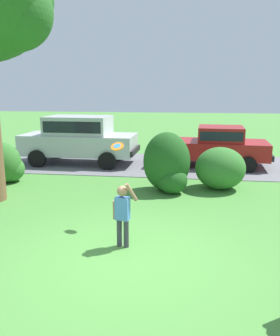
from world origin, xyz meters
The scene contains 9 objects.
ground_plane centered at (0.00, 0.00, 0.00)m, with size 80.00×80.00×0.00m, color #478438.
driveway_strip centered at (0.00, 7.97, 0.01)m, with size 28.00×4.40×0.02m, color slate.
shrub_near_tree centered at (-4.77, 4.60, 0.59)m, with size 1.25×1.19×1.31m.
shrub_centre_left centered at (0.50, 4.31, 0.79)m, with size 1.38×1.35×1.75m.
shrub_centre centered at (2.06, 4.76, 0.64)m, with size 1.49×1.42×1.28m.
parked_sedan centered at (2.12, 8.00, 0.85)m, with size 4.50×2.30×1.56m.
parked_suv centered at (-3.25, 7.74, 1.08)m, with size 4.75×2.20×1.92m.
child_thrower centered at (-0.13, 0.46, 0.72)m, with size 0.47×0.23×1.29m.
frisbee centered at (-0.45, 1.62, 1.75)m, with size 0.29×0.26×0.18m.
Camera 1 is at (1.02, -5.61, 2.95)m, focal length 36.98 mm.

